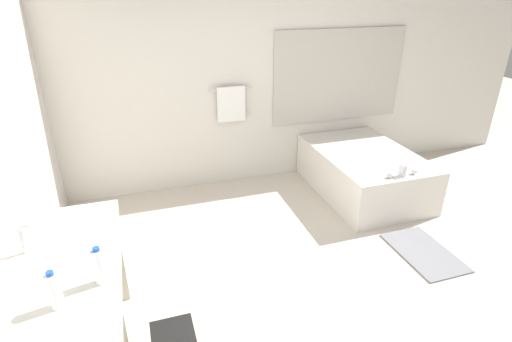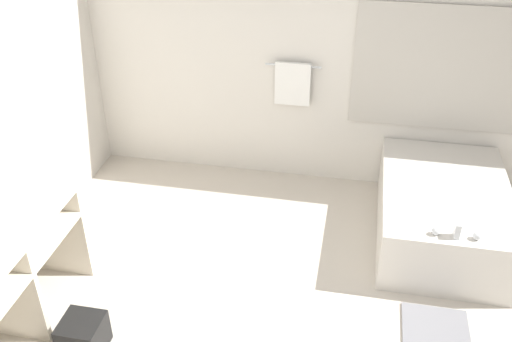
{
  "view_description": "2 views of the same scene",
  "coord_description": "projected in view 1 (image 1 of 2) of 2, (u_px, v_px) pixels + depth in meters",
  "views": [
    {
      "loc": [
        -1.38,
        -2.14,
        2.22
      ],
      "look_at": [
        -0.43,
        0.82,
        0.76
      ],
      "focal_mm": 28.0,
      "sensor_mm": 36.0,
      "label": 1
    },
    {
      "loc": [
        0.29,
        -2.59,
        3.01
      ],
      "look_at": [
        -0.38,
        0.83,
        0.85
      ],
      "focal_mm": 40.0,
      "sensor_mm": 36.0,
      "label": 2
    }
  ],
  "objects": [
    {
      "name": "water_bottle_1",
      "position": [
        54.0,
        291.0,
        1.82
      ],
      "size": [
        0.06,
        0.06,
        0.2
      ],
      "color": "white",
      "rests_on": "vanity_counter"
    },
    {
      "name": "sink_faucet",
      "position": [
        23.0,
        240.0,
        2.19
      ],
      "size": [
        0.09,
        0.04,
        0.18
      ],
      "color": "silver",
      "rests_on": "vanity_counter"
    },
    {
      "name": "ground_plane",
      "position": [
        339.0,
        292.0,
        3.17
      ],
      "size": [
        16.0,
        16.0,
        0.0
      ],
      "primitive_type": "plane",
      "color": "beige",
      "rests_on": "ground"
    },
    {
      "name": "bath_mat",
      "position": [
        424.0,
        252.0,
        3.62
      ],
      "size": [
        0.45,
        0.72,
        0.02
      ],
      "color": "slate",
      "rests_on": "ground_plane"
    },
    {
      "name": "water_bottle_2",
      "position": [
        100.0,
        266.0,
        1.97
      ],
      "size": [
        0.06,
        0.06,
        0.21
      ],
      "color": "white",
      "rests_on": "vanity_counter"
    },
    {
      "name": "wall_back_with_blinds",
      "position": [
        257.0,
        69.0,
        4.52
      ],
      "size": [
        7.4,
        0.13,
        2.7
      ],
      "color": "silver",
      "rests_on": "ground_plane"
    },
    {
      "name": "vanity_counter",
      "position": [
        66.0,
        301.0,
        2.22
      ],
      "size": [
        0.63,
        1.37,
        0.86
      ],
      "color": "beige",
      "rests_on": "ground_plane"
    },
    {
      "name": "bathtub",
      "position": [
        363.0,
        170.0,
        4.58
      ],
      "size": [
        1.01,
        1.5,
        0.62
      ],
      "color": "silver",
      "rests_on": "ground_plane"
    }
  ]
}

